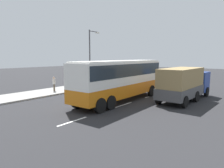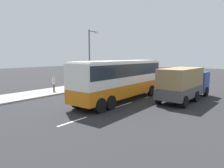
{
  "view_description": "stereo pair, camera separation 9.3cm",
  "coord_description": "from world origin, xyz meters",
  "views": [
    {
      "loc": [
        -14.56,
        -11.2,
        4.02
      ],
      "look_at": [
        -0.32,
        -0.3,
        1.63
      ],
      "focal_mm": 33.31,
      "sensor_mm": 36.0,
      "label": 1
    },
    {
      "loc": [
        -14.62,
        -11.13,
        4.02
      ],
      "look_at": [
        -0.32,
        -0.3,
        1.63
      ],
      "focal_mm": 33.31,
      "sensor_mm": 36.0,
      "label": 2
    }
  ],
  "objects": [
    {
      "name": "ground_plane",
      "position": [
        0.0,
        0.0,
        0.0
      ],
      "size": [
        120.0,
        120.0,
        0.0
      ],
      "primitive_type": "plane",
      "color": "#28282B"
    },
    {
      "name": "street_lamp",
      "position": [
        4.9,
        7.1,
        4.27
      ],
      "size": [
        1.86,
        0.24,
        7.16
      ],
      "color": "#47474C",
      "rests_on": "sidewalk_curb"
    },
    {
      "name": "sidewalk_curb",
      "position": [
        0.0,
        8.35,
        0.07
      ],
      "size": [
        80.0,
        4.0,
        0.15
      ],
      "primitive_type": "cube",
      "color": "gray",
      "rests_on": "ground_plane"
    },
    {
      "name": "pedestrian_near_curb",
      "position": [
        -0.21,
        7.98,
        1.07
      ],
      "size": [
        0.32,
        0.32,
        1.6
      ],
      "rotation": [
        0.0,
        0.0,
        2.13
      ],
      "color": "brown",
      "rests_on": "sidewalk_curb"
    },
    {
      "name": "cargo_truck",
      "position": [
        4.47,
        -5.01,
        1.62
      ],
      "size": [
        7.92,
        2.73,
        2.99
      ],
      "rotation": [
        0.0,
        0.0,
        -0.03
      ],
      "color": "navy",
      "rests_on": "ground_plane"
    },
    {
      "name": "lane_centreline",
      "position": [
        2.74,
        -1.64,
        0.0
      ],
      "size": [
        46.42,
        0.16,
        0.01
      ],
      "color": "white",
      "rests_on": "ground_plane"
    },
    {
      "name": "coach_bus",
      "position": [
        0.6,
        -0.55,
        2.25
      ],
      "size": [
        10.88,
        2.72,
        3.65
      ],
      "rotation": [
        0.0,
        0.0,
        0.01
      ],
      "color": "orange",
      "rests_on": "ground_plane"
    }
  ]
}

